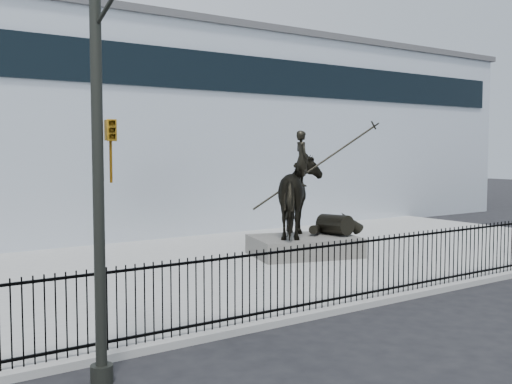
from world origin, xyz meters
TOP-DOWN VIEW (x-y plane):
  - ground at (0.00, 0.00)m, footprint 120.00×120.00m
  - plaza at (0.00, 7.00)m, footprint 30.00×12.00m
  - building at (0.00, 20.00)m, footprint 44.00×14.00m
  - picket_fence at (0.00, 1.25)m, footprint 22.10×0.10m
  - statue_plinth at (2.50, 6.72)m, footprint 3.99×3.26m
  - equestrian_statue at (2.56, 6.70)m, footprint 4.27×3.29m
  - traffic_signal_left at (-6.75, -0.62)m, footprint 1.52×4.84m

SIDE VIEW (x-z plane):
  - ground at x=0.00m, z-range 0.00..0.00m
  - plaza at x=0.00m, z-range 0.00..0.15m
  - statue_plinth at x=2.50m, z-range 0.15..0.80m
  - picket_fence at x=0.00m, z-range 0.15..1.65m
  - equestrian_statue at x=2.56m, z-range 0.28..4.03m
  - traffic_signal_left at x=-6.75m, z-range 0.53..7.53m
  - building at x=0.00m, z-range 0.00..9.00m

